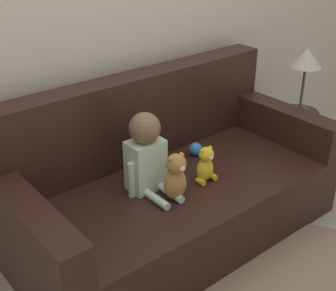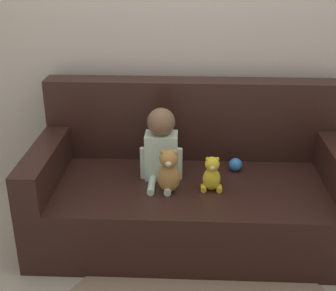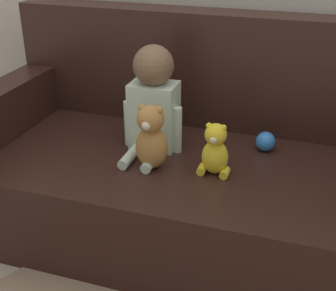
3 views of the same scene
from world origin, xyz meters
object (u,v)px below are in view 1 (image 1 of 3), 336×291
Objects in this scene: teddy_bear_brown at (175,177)px; side_table at (304,79)px; plush_toy_side at (206,165)px; toy_ball at (196,149)px; person_baby at (146,154)px; couch at (169,187)px.

side_table is (1.39, 0.21, 0.20)m from teddy_bear_brown.
plush_toy_side reaches higher than toy_ball.
teddy_bear_brown is 1.41m from side_table.
toy_ball is at bearing 13.81° from person_baby.
person_baby is at bearing 154.36° from plush_toy_side.
plush_toy_side is 0.32m from toy_ball.
teddy_bear_brown is 1.26× the size of plush_toy_side.
person_baby reaches higher than plush_toy_side.
couch reaches higher than toy_ball.
side_table is at bearing 8.86° from plush_toy_side.
plush_toy_side is at bearing -171.14° from side_table.
toy_ball is (0.17, 0.27, -0.06)m from plush_toy_side.
person_baby is at bearing -179.01° from side_table.
person_baby is 0.48× the size of side_table.
side_table is at bearing -0.57° from couch.
side_table reaches higher than teddy_bear_brown.
couch is 1.32m from side_table.
side_table is (1.44, 0.02, 0.11)m from person_baby.
toy_ball is at bearing 15.61° from couch.
couch is 0.37m from person_baby.
couch is 7.10× the size of teddy_bear_brown.
side_table reaches higher than person_baby.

